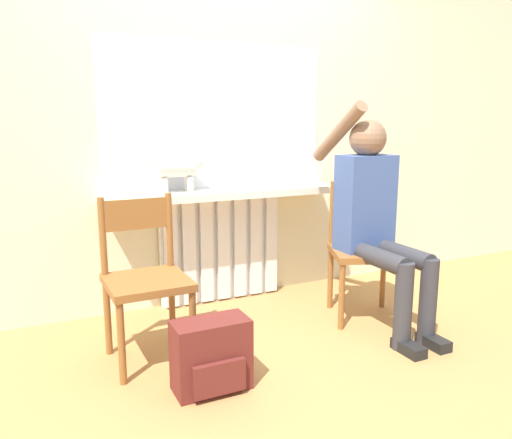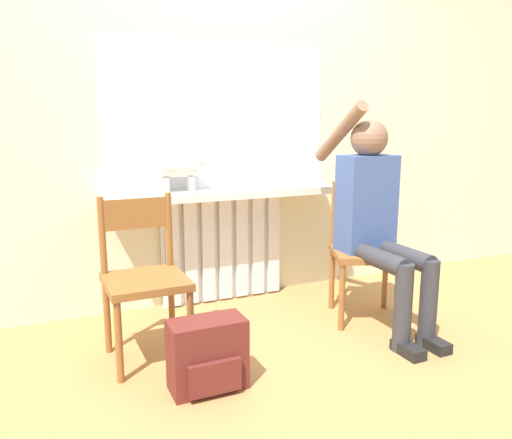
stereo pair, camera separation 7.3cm
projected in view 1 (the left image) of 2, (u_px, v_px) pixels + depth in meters
The scene contains 10 objects.
ground_plane at pixel (306, 369), 2.55m from camera, with size 12.00×12.00×0.00m, color #B27F47.
wall_with_window at pixel (215, 106), 3.38m from camera, with size 7.00×0.06×2.70m.
radiator at pixel (222, 248), 3.50m from camera, with size 0.87×0.08×0.75m.
windowsill at pixel (226, 194), 3.34m from camera, with size 1.64×0.28×0.05m.
window_glass at pixel (218, 118), 3.37m from camera, with size 1.57×0.01×0.95m.
chair_left at pixel (145, 276), 2.60m from camera, with size 0.42×0.42×0.86m.
chair_right at pixel (363, 248), 3.19m from camera, with size 0.54×0.54×0.86m.
person at pixel (375, 213), 3.03m from camera, with size 0.36×1.03×1.37m.
cat at pixel (177, 168), 3.21m from camera, with size 0.45×0.14×0.26m.
backpack at pixel (212, 356), 2.34m from camera, with size 0.36×0.21×0.34m.
Camera 1 is at (-1.25, -2.02, 1.25)m, focal length 35.00 mm.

